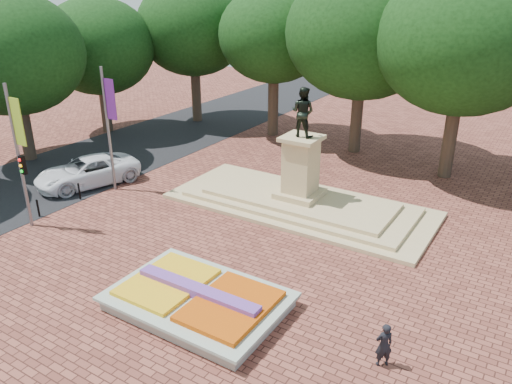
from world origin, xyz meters
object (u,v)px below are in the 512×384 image
(van, at_px, (87,171))
(pedestrian, at_px, (384,345))
(flower_bed, at_px, (199,299))
(monument, at_px, (300,191))

(van, bearing_deg, pedestrian, 4.74)
(flower_bed, xyz_separation_m, pedestrian, (6.70, 0.72, 0.39))
(monument, relative_size, van, 2.35)
(pedestrian, bearing_deg, flower_bed, -35.14)
(flower_bed, bearing_deg, monument, 95.87)
(van, xyz_separation_m, pedestrian, (19.79, -5.46, -0.06))
(monument, xyz_separation_m, van, (-12.05, -3.82, -0.06))
(monument, distance_m, pedestrian, 12.08)
(flower_bed, xyz_separation_m, monument, (-1.03, 10.00, 0.50))
(flower_bed, bearing_deg, van, 154.72)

